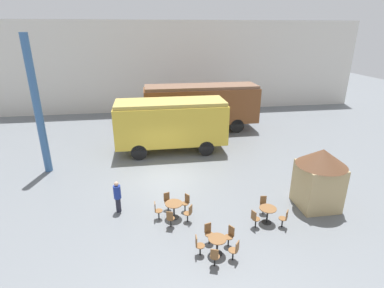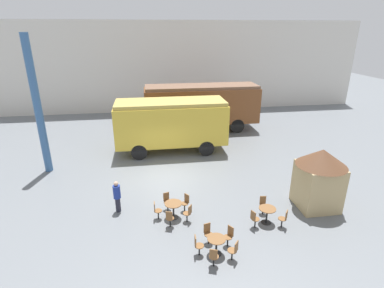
# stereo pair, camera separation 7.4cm
# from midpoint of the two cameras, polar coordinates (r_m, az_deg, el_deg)

# --- Properties ---
(ground_plane) EXTENTS (80.00, 80.00, 0.00)m
(ground_plane) POSITION_cam_midpoint_polar(r_m,az_deg,el_deg) (17.80, -4.92, -6.26)
(ground_plane) COLOR slate
(backdrop_wall) EXTENTS (44.00, 0.15, 9.00)m
(backdrop_wall) POSITION_cam_midpoint_polar(r_m,az_deg,el_deg) (31.50, -7.18, 14.23)
(backdrop_wall) COLOR silver
(backdrop_wall) RESTS_ON ground_plane
(passenger_coach_wooden) EXTENTS (9.42, 2.65, 3.85)m
(passenger_coach_wooden) POSITION_cam_midpoint_polar(r_m,az_deg,el_deg) (25.30, 1.91, 7.63)
(passenger_coach_wooden) COLOR brown
(passenger_coach_wooden) RESTS_ON ground_plane
(passenger_coach_vintage) EXTENTS (7.56, 2.87, 3.62)m
(passenger_coach_vintage) POSITION_cam_midpoint_polar(r_m,az_deg,el_deg) (20.86, -3.93, 4.23)
(passenger_coach_vintage) COLOR gold
(passenger_coach_vintage) RESTS_ON ground_plane
(cafe_table_near) EXTENTS (0.71, 0.71, 0.72)m
(cafe_table_near) POSITION_cam_midpoint_polar(r_m,az_deg,el_deg) (12.05, 4.86, -18.22)
(cafe_table_near) COLOR black
(cafe_table_near) RESTS_ON ground_plane
(cafe_table_mid) EXTENTS (0.80, 0.80, 0.76)m
(cafe_table_mid) POSITION_cam_midpoint_polar(r_m,az_deg,el_deg) (13.94, -3.41, -11.82)
(cafe_table_mid) COLOR black
(cafe_table_mid) RESTS_ON ground_plane
(cafe_table_far) EXTENTS (0.75, 0.75, 0.75)m
(cafe_table_far) POSITION_cam_midpoint_polar(r_m,az_deg,el_deg) (14.01, 14.27, -12.44)
(cafe_table_far) COLOR black
(cafe_table_far) RESTS_ON ground_plane
(cafe_chair_0) EXTENTS (0.38, 0.39, 0.87)m
(cafe_chair_0) POSITION_cam_midpoint_polar(r_m,az_deg,el_deg) (11.51, 4.34, -20.54)
(cafe_chair_0) COLOR black
(cafe_chair_0) RESTS_ON ground_plane
(cafe_chair_1) EXTENTS (0.41, 0.40, 0.87)m
(cafe_chair_1) POSITION_cam_midpoint_polar(r_m,az_deg,el_deg) (11.85, 8.21, -19.29)
(cafe_chair_1) COLOR black
(cafe_chair_1) RESTS_ON ground_plane
(cafe_chair_2) EXTENTS (0.40, 0.40, 0.87)m
(cafe_chair_2) POSITION_cam_midpoint_polar(r_m,az_deg,el_deg) (12.49, 7.26, -16.79)
(cafe_chair_2) COLOR black
(cafe_chair_2) RESTS_ON ground_plane
(cafe_chair_3) EXTENTS (0.36, 0.38, 0.87)m
(cafe_chair_3) POSITION_cam_midpoint_polar(r_m,az_deg,el_deg) (12.56, 3.21, -16.39)
(cafe_chair_3) COLOR black
(cafe_chair_3) RESTS_ON ground_plane
(cafe_chair_4) EXTENTS (0.36, 0.36, 0.87)m
(cafe_chair_4) POSITION_cam_midpoint_polar(r_m,az_deg,el_deg) (11.97, 1.24, -18.56)
(cafe_chair_4) COLOR black
(cafe_chair_4) RESTS_ON ground_plane
(cafe_chair_5) EXTENTS (0.40, 0.40, 0.87)m
(cafe_chair_5) POSITION_cam_midpoint_polar(r_m,az_deg,el_deg) (14.42, -1.08, -10.91)
(cafe_chair_5) COLOR black
(cafe_chair_5) RESTS_ON ground_plane
(cafe_chair_6) EXTENTS (0.37, 0.39, 0.87)m
(cafe_chair_6) POSITION_cam_midpoint_polar(r_m,az_deg,el_deg) (14.59, -4.65, -10.58)
(cafe_chair_6) COLOR black
(cafe_chair_6) RESTS_ON ground_plane
(cafe_chair_7) EXTENTS (0.36, 0.36, 0.87)m
(cafe_chair_7) POSITION_cam_midpoint_polar(r_m,az_deg,el_deg) (13.95, -6.63, -12.29)
(cafe_chair_7) COLOR black
(cafe_chair_7) RESTS_ON ground_plane
(cafe_chair_8) EXTENTS (0.37, 0.39, 0.87)m
(cafe_chair_8) POSITION_cam_midpoint_polar(r_m,az_deg,el_deg) (13.36, -4.12, -13.85)
(cafe_chair_8) COLOR black
(cafe_chair_8) RESTS_ON ground_plane
(cafe_chair_9) EXTENTS (0.40, 0.40, 0.87)m
(cafe_chair_9) POSITION_cam_midpoint_polar(r_m,az_deg,el_deg) (13.67, -0.53, -12.89)
(cafe_chair_9) COLOR black
(cafe_chair_9) RESTS_ON ground_plane
(cafe_chair_10) EXTENTS (0.40, 0.40, 0.87)m
(cafe_chair_10) POSITION_cam_midpoint_polar(r_m,az_deg,el_deg) (13.92, 17.29, -13.27)
(cafe_chair_10) COLOR black
(cafe_chair_10) RESTS_ON ground_plane
(cafe_chair_11) EXTENTS (0.36, 0.37, 0.87)m
(cafe_chair_11) POSITION_cam_midpoint_polar(r_m,az_deg,el_deg) (14.65, 13.51, -11.01)
(cafe_chair_11) COLOR black
(cafe_chair_11) RESTS_ON ground_plane
(cafe_chair_12) EXTENTS (0.39, 0.38, 0.87)m
(cafe_chair_12) POSITION_cam_midpoint_polar(r_m,az_deg,el_deg) (13.59, 11.93, -13.64)
(cafe_chair_12) COLOR black
(cafe_chair_12) RESTS_ON ground_plane
(visitor_person) EXTENTS (0.34, 0.34, 1.58)m
(visitor_person) POSITION_cam_midpoint_polar(r_m,az_deg,el_deg) (14.64, -13.93, -9.50)
(visitor_person) COLOR #262633
(visitor_person) RESTS_ON ground_plane
(ticket_kiosk) EXTENTS (2.34, 2.34, 3.00)m
(ticket_kiosk) POSITION_cam_midpoint_polar(r_m,az_deg,el_deg) (15.45, 23.21, -5.54)
(ticket_kiosk) COLOR tan
(ticket_kiosk) RESTS_ON ground_plane
(support_pillar) EXTENTS (0.44, 0.44, 8.00)m
(support_pillar) POSITION_cam_midpoint_polar(r_m,az_deg,el_deg) (19.26, -27.24, 6.29)
(support_pillar) COLOR #386093
(support_pillar) RESTS_ON ground_plane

